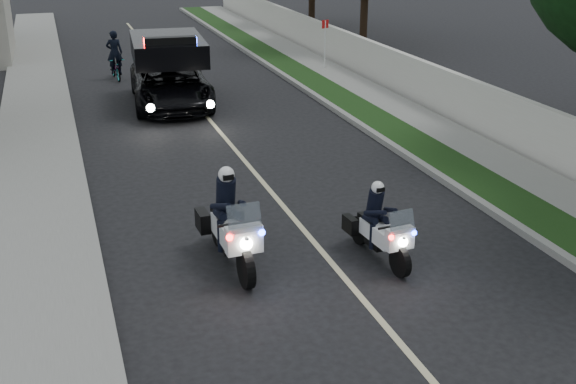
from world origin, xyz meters
name	(u,v)px	position (x,y,z in m)	size (l,w,h in m)	color
ground	(404,348)	(0.00, 0.00, 0.00)	(120.00, 120.00, 0.00)	black
curb_right	(372,133)	(4.10, 10.00, 0.07)	(0.20, 60.00, 0.15)	gray
grass_verge	(394,130)	(4.80, 10.00, 0.08)	(1.20, 60.00, 0.16)	#193814
sidewalk_right	(433,126)	(6.10, 10.00, 0.08)	(1.40, 60.00, 0.16)	gray
property_wall	(464,102)	(7.10, 10.00, 0.75)	(0.22, 60.00, 1.50)	beige
curb_left	(79,162)	(-4.10, 10.00, 0.07)	(0.20, 60.00, 0.15)	gray
sidewalk_left	(33,167)	(-5.20, 10.00, 0.08)	(2.00, 60.00, 0.16)	gray
lane_marking	(235,149)	(0.00, 10.00, 0.00)	(0.12, 50.00, 0.01)	#BFB78C
police_moto_left	(232,264)	(-1.75, 3.44, 0.00)	(0.76, 2.17, 1.84)	silver
police_moto_right	(378,258)	(0.89, 2.78, 0.00)	(0.62, 1.77, 1.50)	silver
police_suv	(172,105)	(-0.80, 15.31, 0.00)	(2.47, 5.33, 2.59)	black
bicycle	(117,79)	(-2.13, 19.96, 0.00)	(0.55, 1.58, 0.83)	black
cyclist	(117,79)	(-2.13, 19.96, 0.00)	(0.60, 0.40, 1.66)	black
sign_post	(324,72)	(6.00, 18.66, 0.00)	(0.33, 0.33, 2.13)	#A3250B
tree_right_d	(363,46)	(9.95, 23.68, 0.00)	(6.42, 6.42, 10.70)	#1F3B13
tree_right_e	(312,26)	(9.86, 30.60, 0.00)	(4.76, 4.76, 7.94)	black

